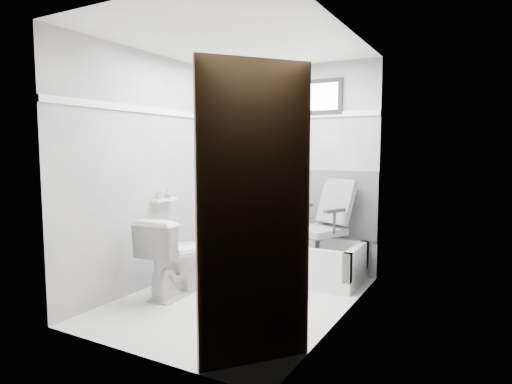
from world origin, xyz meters
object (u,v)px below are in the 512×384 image
Objects in this scene: office_chair at (318,224)px; soap_bottle_a at (159,194)px; soap_bottle_b at (168,193)px; toilet at (175,256)px; bathtub at (294,258)px; door at (268,225)px.

office_chair is 10.25× the size of soap_bottle_a.
office_chair is 11.30× the size of soap_bottle_b.
toilet is 0.68m from soap_bottle_a.
office_chair is 1.73m from soap_bottle_a.
bathtub is 1.65m from soap_bottle_a.
soap_bottle_b reaches higher than bathtub.
bathtub is 0.75× the size of door.
soap_bottle_a is 1.10× the size of soap_bottle_b.
bathtub is at bearing -128.78° from toilet.
bathtub is at bearing 36.65° from soap_bottle_b.
bathtub is 2.49m from door.
office_chair is 1.65m from soap_bottle_b.
door is 22.86× the size of soap_bottle_b.
soap_bottle_b is (-0.32, 0.28, 0.58)m from toilet.
soap_bottle_b is (-1.10, -0.82, 0.75)m from bathtub.
soap_bottle_b is at bearing -143.35° from bathtub.
door is (1.60, -1.11, 0.62)m from toilet.
bathtub is 15.56× the size of soap_bottle_a.
door is 20.74× the size of soap_bottle_a.
toilet is 0.39× the size of door.
soap_bottle_a is at bearing -138.94° from bathtub.
office_chair reaches higher than soap_bottle_a.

